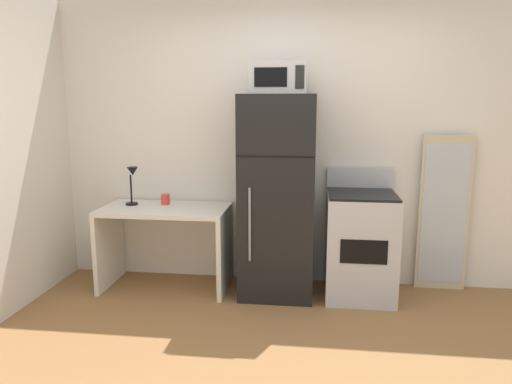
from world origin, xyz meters
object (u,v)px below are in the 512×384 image
(desk_lamp, at_px, (132,179))
(refrigerator, at_px, (278,197))
(desk, at_px, (166,232))
(microwave, at_px, (279,78))
(leaning_mirror, at_px, (444,214))
(coffee_mug, at_px, (165,199))
(oven_range, at_px, (360,244))

(desk_lamp, bearing_deg, refrigerator, -2.13)
(desk, bearing_deg, microwave, -1.06)
(refrigerator, distance_m, leaning_mirror, 1.50)
(desk, height_order, desk_lamp, desk_lamp)
(desk_lamp, distance_m, leaning_mirror, 2.82)
(desk_lamp, bearing_deg, desk, -9.40)
(refrigerator, bearing_deg, microwave, -89.67)
(desk, relative_size, coffee_mug, 11.94)
(desk, xyz_separation_m, microwave, (1.02, -0.02, 1.35))
(refrigerator, relative_size, microwave, 3.79)
(leaning_mirror, bearing_deg, desk, -173.91)
(coffee_mug, bearing_deg, oven_range, -3.71)
(coffee_mug, distance_m, refrigerator, 1.06)
(desk, bearing_deg, desk_lamp, 170.60)
(desk, bearing_deg, coffee_mug, 104.69)
(refrigerator, relative_size, oven_range, 1.58)
(refrigerator, bearing_deg, desk, -179.87)
(desk_lamp, bearing_deg, oven_range, -1.18)
(microwave, height_order, leaning_mirror, microwave)
(microwave, bearing_deg, leaning_mirror, 10.96)
(refrigerator, height_order, microwave, microwave)
(coffee_mug, bearing_deg, leaning_mirror, 3.20)
(desk_lamp, distance_m, microwave, 1.60)
(desk, bearing_deg, refrigerator, 0.13)
(oven_range, bearing_deg, leaning_mirror, 18.89)
(desk, xyz_separation_m, coffee_mug, (-0.03, 0.12, 0.28))
(desk, relative_size, oven_range, 1.03)
(coffee_mug, bearing_deg, refrigerator, -6.63)
(leaning_mirror, bearing_deg, desk_lamp, -175.64)
(desk, distance_m, refrigerator, 1.08)
(desk, bearing_deg, oven_range, 0.32)
(refrigerator, xyz_separation_m, leaning_mirror, (1.47, 0.26, -0.17))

